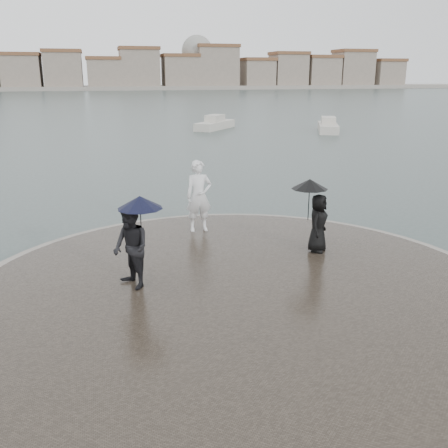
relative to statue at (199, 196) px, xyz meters
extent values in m
plane|color=#2B3835|center=(0.01, -7.84, -1.43)|extent=(400.00, 400.00, 0.00)
cylinder|color=gray|center=(0.01, -4.34, -1.27)|extent=(12.50, 12.50, 0.32)
cylinder|color=#2D261E|center=(0.01, -4.34, -1.25)|extent=(11.90, 11.90, 0.36)
imported|color=silver|center=(0.00, 0.00, 0.00)|extent=(0.78, 0.52, 2.13)
imported|color=black|center=(-2.25, -3.74, -0.15)|extent=(1.01, 1.10, 1.84)
cylinder|color=black|center=(-2.00, -3.64, 0.28)|extent=(0.02, 0.02, 0.90)
cone|color=black|center=(-2.00, -3.64, 0.83)|extent=(0.99, 0.99, 0.28)
imported|color=black|center=(2.69, -2.55, -0.29)|extent=(0.86, 0.90, 1.55)
cylinder|color=black|center=(2.44, -2.45, 0.23)|extent=(0.02, 0.02, 0.90)
cone|color=black|center=(2.44, -2.45, 0.75)|extent=(0.95, 0.95, 0.26)
cube|color=gray|center=(0.01, 155.16, -0.83)|extent=(260.00, 20.00, 1.20)
cube|color=gray|center=(-23.99, 152.16, 3.57)|extent=(11.00, 10.00, 10.00)
cube|color=brown|center=(-23.99, 152.16, 9.07)|extent=(11.60, 10.60, 1.00)
cube|color=gray|center=(-11.99, 152.16, 4.07)|extent=(11.00, 10.00, 11.00)
cube|color=brown|center=(-11.99, 152.16, 10.07)|extent=(11.60, 10.60, 1.00)
cube|color=gray|center=(0.01, 152.16, 3.07)|extent=(10.00, 10.00, 9.00)
cube|color=brown|center=(0.01, 152.16, 8.07)|extent=(10.60, 10.60, 1.00)
cube|color=gray|center=(11.01, 152.16, 4.57)|extent=(12.00, 10.00, 12.00)
cube|color=brown|center=(11.01, 152.16, 11.07)|extent=(12.60, 10.60, 1.00)
cube|color=gray|center=(24.01, 152.16, 3.57)|extent=(11.00, 10.00, 10.00)
cube|color=brown|center=(24.01, 152.16, 9.07)|extent=(11.60, 10.60, 1.00)
cube|color=gray|center=(36.01, 152.16, 5.07)|extent=(13.00, 10.00, 13.00)
cube|color=brown|center=(36.01, 152.16, 12.07)|extent=(13.60, 10.60, 1.00)
cube|color=gray|center=(50.01, 152.16, 3.07)|extent=(10.00, 10.00, 9.00)
cube|color=brown|center=(50.01, 152.16, 8.07)|extent=(10.60, 10.60, 1.00)
cube|color=gray|center=(61.01, 152.16, 4.07)|extent=(11.00, 10.00, 11.00)
cube|color=brown|center=(61.01, 152.16, 10.07)|extent=(11.60, 10.60, 1.00)
cube|color=gray|center=(73.01, 152.16, 3.57)|extent=(11.00, 10.00, 10.00)
cube|color=brown|center=(73.01, 152.16, 9.07)|extent=(11.60, 10.60, 1.00)
cube|color=gray|center=(85.01, 152.16, 4.57)|extent=(12.00, 10.00, 12.00)
cube|color=brown|center=(85.01, 152.16, 11.07)|extent=(12.60, 10.60, 1.00)
cube|color=gray|center=(98.01, 152.16, 3.07)|extent=(10.00, 10.00, 9.00)
cube|color=brown|center=(98.01, 152.16, 8.07)|extent=(10.60, 10.60, 1.00)
sphere|color=gray|center=(30.01, 154.16, 10.57)|extent=(10.00, 10.00, 10.00)
cube|color=beige|center=(16.89, 26.85, -1.18)|extent=(3.57, 5.70, 0.90)
cube|color=beige|center=(16.89, 26.85, -0.58)|extent=(1.87, 2.31, 0.90)
cube|color=beige|center=(7.69, 31.36, -1.18)|extent=(4.68, 5.30, 0.90)
cube|color=beige|center=(7.69, 31.36, -0.58)|extent=(2.19, 2.31, 0.90)
camera|label=1|loc=(-2.75, -14.16, 3.48)|focal=40.00mm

